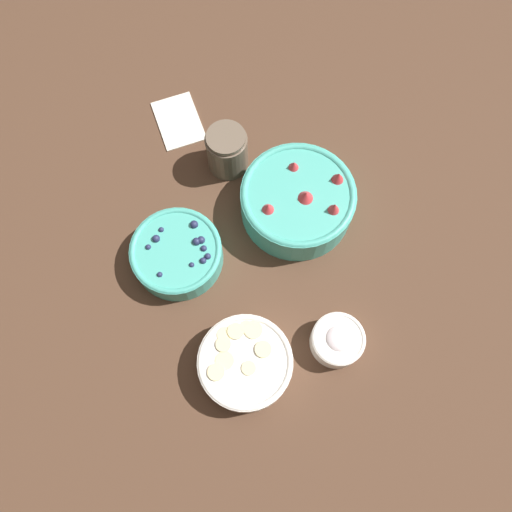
# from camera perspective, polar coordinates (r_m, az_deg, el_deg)

# --- Properties ---
(ground_plane) EXTENTS (4.00, 4.00, 0.00)m
(ground_plane) POSITION_cam_1_polar(r_m,az_deg,el_deg) (1.00, 1.03, 1.55)
(ground_plane) COLOR #4C3323
(bowl_strawberries) EXTENTS (0.22, 0.22, 0.10)m
(bowl_strawberries) POSITION_cam_1_polar(r_m,az_deg,el_deg) (0.99, 4.79, 6.40)
(bowl_strawberries) COLOR #47AD9E
(bowl_strawberries) RESTS_ON ground_plane
(bowl_blueberries) EXTENTS (0.18, 0.18, 0.06)m
(bowl_blueberries) POSITION_cam_1_polar(r_m,az_deg,el_deg) (0.97, -9.02, 0.33)
(bowl_blueberries) COLOR #47AD9E
(bowl_blueberries) RESTS_ON ground_plane
(bowl_bananas) EXTENTS (0.17, 0.17, 0.06)m
(bowl_bananas) POSITION_cam_1_polar(r_m,az_deg,el_deg) (0.91, -1.24, -12.10)
(bowl_bananas) COLOR white
(bowl_bananas) RESTS_ON ground_plane
(bowl_cream) EXTENTS (0.10, 0.10, 0.05)m
(bowl_cream) POSITION_cam_1_polar(r_m,az_deg,el_deg) (0.93, 9.30, -9.46)
(bowl_cream) COLOR white
(bowl_cream) RESTS_ON ground_plane
(jar_chocolate) EXTENTS (0.08, 0.08, 0.10)m
(jar_chocolate) POSITION_cam_1_polar(r_m,az_deg,el_deg) (1.04, -3.31, 11.83)
(jar_chocolate) COLOR brown
(jar_chocolate) RESTS_ON ground_plane
(napkin) EXTENTS (0.16, 0.14, 0.01)m
(napkin) POSITION_cam_1_polar(r_m,az_deg,el_deg) (1.14, -8.86, 15.05)
(napkin) COLOR silver
(napkin) RESTS_ON ground_plane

